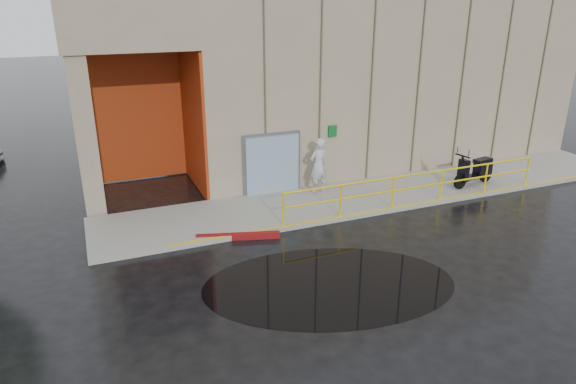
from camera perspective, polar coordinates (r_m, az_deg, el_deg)
name	(u,v)px	position (r m, az deg, el deg)	size (l,w,h in m)	color
ground	(349,276)	(13.07, 6.76, -9.21)	(120.00, 120.00, 0.00)	black
sidewalk	(387,192)	(18.43, 10.97, -0.04)	(20.00, 3.00, 0.15)	gray
building	(335,54)	(23.54, 5.20, 15.06)	(20.00, 10.17, 8.00)	gray
guardrail	(418,188)	(17.33, 14.20, 0.48)	(9.56, 0.06, 1.03)	yellow
person	(318,166)	(17.66, 3.39, 2.96)	(0.70, 0.46, 1.92)	#B8B9BE
scooter	(476,162)	(19.52, 20.13, 3.12)	(1.97, 0.93, 1.49)	black
red_curb	(238,236)	(14.83, -5.56, -4.93)	(2.40, 0.18, 0.18)	maroon
puddle	(329,284)	(12.65, 4.62, -10.19)	(6.14, 3.78, 0.01)	black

